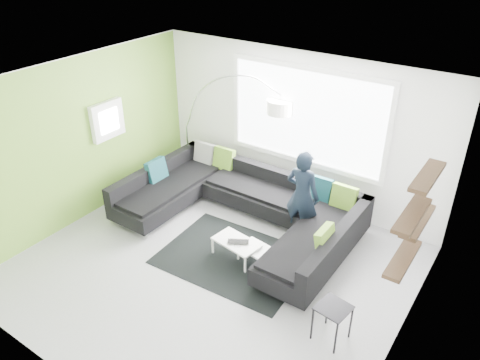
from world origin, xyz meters
name	(u,v)px	position (x,y,z in m)	size (l,w,h in m)	color
ground	(212,268)	(0.00, 0.00, 0.00)	(5.50, 5.50, 0.00)	gray
room_shell	(220,158)	(0.04, 0.21, 1.81)	(5.54, 5.04, 2.82)	white
sectional_sofa	(237,211)	(-0.28, 1.07, 0.37)	(3.85, 2.39, 0.83)	black
rug	(234,258)	(0.14, 0.38, 0.01)	(2.22, 1.62, 0.01)	black
coffee_table	(247,252)	(0.33, 0.46, 0.15)	(0.94, 0.55, 0.31)	white
arc_lamp	(187,127)	(-2.10, 1.99, 1.14)	(2.14, 0.86, 2.28)	silver
side_table	(332,323)	(2.06, -0.24, 0.26)	(0.38, 0.38, 0.53)	black
person	(302,196)	(0.69, 1.50, 0.78)	(0.57, 0.37, 1.56)	black
laptop	(238,244)	(0.22, 0.37, 0.32)	(0.39, 0.34, 0.03)	black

